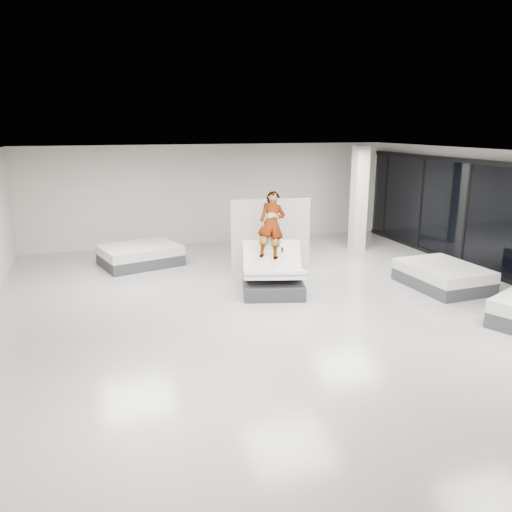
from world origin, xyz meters
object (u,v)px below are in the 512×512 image
object	(u,v)px
hero_bed	(272,276)
flat_bed_right_far	(443,276)
divider_panel	(271,235)
column	(359,199)
person	(272,237)
remote	(282,249)
flat_bed_left_far	(140,255)

from	to	relation	value
hero_bed	flat_bed_right_far	xyz separation A→B (m)	(3.98, -1.02, -0.09)
divider_panel	column	bearing A→B (deg)	30.77
flat_bed_right_far	column	xyz separation A→B (m)	(-0.14, 3.94, 1.33)
person	remote	bearing A→B (deg)	-57.85
hero_bed	person	size ratio (longest dim) A/B	1.22
remote	flat_bed_left_far	world-z (taller)	remote
flat_bed_left_far	person	bearing A→B (deg)	-45.91
person	divider_panel	world-z (taller)	divider_panel
person	flat_bed_left_far	distance (m)	4.17
person	flat_bed_right_far	size ratio (longest dim) A/B	0.84
divider_panel	flat_bed_right_far	distance (m)	4.42
divider_panel	flat_bed_right_far	size ratio (longest dim) A/B	1.02
hero_bed	remote	size ratio (longest dim) A/B	15.12
person	column	bearing A→B (deg)	50.25
flat_bed_left_far	column	size ratio (longest dim) A/B	0.74
column	divider_panel	bearing A→B (deg)	-159.44
remote	flat_bed_left_far	bearing A→B (deg)	147.07
flat_bed_left_far	remote	bearing A→B (deg)	-48.37
hero_bed	flat_bed_left_far	bearing A→B (deg)	130.24
remote	flat_bed_left_far	xyz separation A→B (m)	(-2.95, 3.32, -0.72)
person	flat_bed_right_far	xyz separation A→B (m)	(3.89, -1.33, -0.94)
remote	person	bearing A→B (deg)	122.15
hero_bed	flat_bed_left_far	world-z (taller)	hero_bed
divider_panel	hero_bed	bearing A→B (deg)	-97.81
flat_bed_right_far	person	bearing A→B (deg)	161.08
column	flat_bed_left_far	bearing A→B (deg)	177.30
remote	flat_bed_right_far	world-z (taller)	remote
hero_bed	divider_panel	size ratio (longest dim) A/B	1.01
person	column	xyz separation A→B (m)	(3.75, 2.61, 0.38)
person	column	world-z (taller)	column
remote	flat_bed_right_far	distance (m)	3.95
hero_bed	flat_bed_right_far	bearing A→B (deg)	-14.32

